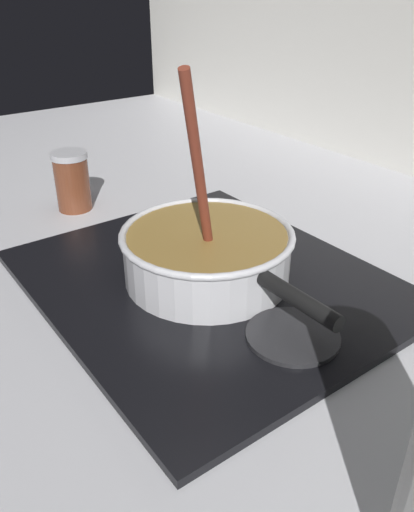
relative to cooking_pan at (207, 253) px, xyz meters
The scene contains 6 objects.
ground 0.16m from the cooking_pan, 136.69° to the right, with size 2.40×1.60×0.04m, color #B7B7BC.
hob_plate 0.05m from the cooking_pan, behind, with size 0.56×0.48×0.01m, color black.
burner_ring 0.04m from the cooking_pan, behind, with size 0.17×0.17×0.01m, color #592D0C.
spare_burner 0.19m from the cooking_pan, ahead, with size 0.12×0.12×0.01m, color #262628.
cooking_pan is the anchor object (origin of this frame).
condiment_jar 0.40m from the cooking_pan, behind, with size 0.07×0.07×0.12m.
Camera 1 is at (0.65, -0.31, 0.43)m, focal length 36.11 mm.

